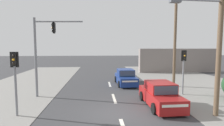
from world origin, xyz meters
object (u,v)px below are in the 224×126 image
object	(u,v)px
traffic_signal_mast	(42,47)
pedestal_signal_left_kerb	(15,73)
utility_pole_foreground_right	(218,31)
sedan_receding_far	(160,95)
sedan_oncoming_mid	(126,78)
pedestal_signal_right_kerb	(184,65)
utility_pole_midground_right	(175,36)

from	to	relation	value
traffic_signal_mast	pedestal_signal_left_kerb	bearing A→B (deg)	-95.08
utility_pole_foreground_right	sedan_receding_far	world-z (taller)	utility_pole_foreground_right
traffic_signal_mast	sedan_receding_far	world-z (taller)	traffic_signal_mast
traffic_signal_mast	pedestal_signal_left_kerb	distance (m)	4.05
sedan_oncoming_mid	utility_pole_foreground_right	bearing A→B (deg)	-67.76
pedestal_signal_left_kerb	sedan_receding_far	size ratio (longest dim) A/B	0.83
utility_pole_foreground_right	pedestal_signal_right_kerb	distance (m)	4.93
traffic_signal_mast	pedestal_signal_right_kerb	xyz separation A→B (m)	(10.92, -0.27, -1.42)
sedan_oncoming_mid	sedan_receding_far	bearing A→B (deg)	-80.03
pedestal_signal_right_kerb	pedestal_signal_left_kerb	world-z (taller)	same
utility_pole_midground_right	sedan_oncoming_mid	xyz separation A→B (m)	(-4.49, 1.38, -4.21)
utility_pole_midground_right	sedan_receding_far	world-z (taller)	utility_pole_midground_right
utility_pole_foreground_right	pedestal_signal_left_kerb	distance (m)	11.10
pedestal_signal_right_kerb	sedan_oncoming_mid	world-z (taller)	pedestal_signal_right_kerb
traffic_signal_mast	pedestal_signal_right_kerb	bearing A→B (deg)	-1.41
utility_pole_foreground_right	sedan_oncoming_mid	xyz separation A→B (m)	(-3.53, 8.64, -3.96)
sedan_receding_far	sedan_oncoming_mid	bearing A→B (deg)	99.97
traffic_signal_mast	sedan_oncoming_mid	distance (m)	8.62
utility_pole_midground_right	pedestal_signal_right_kerb	size ratio (longest dim) A/B	2.63
utility_pole_foreground_right	sedan_receding_far	distance (m)	4.97
sedan_receding_far	sedan_oncoming_mid	world-z (taller)	same
pedestal_signal_right_kerb	sedan_oncoming_mid	distance (m)	6.07
utility_pole_foreground_right	pedestal_signal_left_kerb	world-z (taller)	utility_pole_foreground_right
pedestal_signal_right_kerb	sedan_receding_far	world-z (taller)	pedestal_signal_right_kerb
utility_pole_foreground_right	utility_pole_midground_right	world-z (taller)	utility_pole_midground_right
traffic_signal_mast	sedan_oncoming_mid	world-z (taller)	traffic_signal_mast
pedestal_signal_right_kerb	sedan_oncoming_mid	bearing A→B (deg)	132.84
pedestal_signal_left_kerb	sedan_oncoming_mid	xyz separation A→B (m)	(7.30, 7.77, -1.71)
utility_pole_midground_right	traffic_signal_mast	size ratio (longest dim) A/B	1.56
utility_pole_foreground_right	traffic_signal_mast	xyz separation A→B (m)	(-10.50, 4.64, -0.83)
utility_pole_foreground_right	sedan_oncoming_mid	distance (m)	10.14
utility_pole_midground_right	sedan_receding_far	bearing A→B (deg)	-121.64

